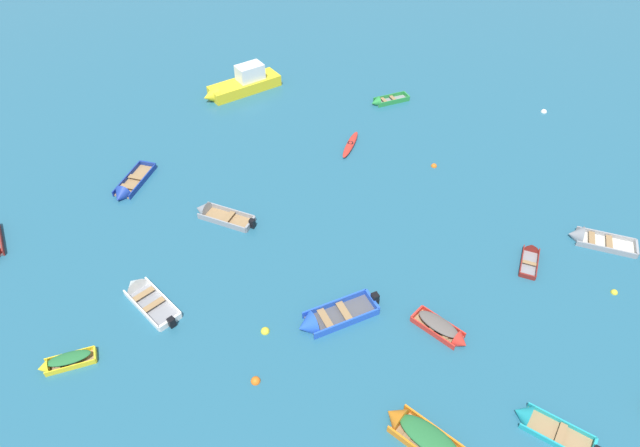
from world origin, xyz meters
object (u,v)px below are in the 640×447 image
(rowboat_blue_near_camera, at_px, (323,320))
(mooring_buoy_central, at_px, (434,166))
(rowboat_grey_center, at_px, (586,238))
(rowboat_green_cluster_outer, at_px, (383,101))
(rowboat_red_midfield_right, at_px, (446,331))
(rowboat_maroon_distant_center, at_px, (531,254))
(rowboat_deep_blue_near_left, at_px, (126,190))
(rowboat_turquoise_far_right, at_px, (536,422))
(rowboat_grey_foreground_center, at_px, (213,213))
(mooring_buoy_midfield, at_px, (256,381))
(kayak_red_midfield_left, at_px, (350,144))
(mooring_buoy_near_foreground, at_px, (544,112))
(rowboat_yellow_near_right, at_px, (61,362))
(rowboat_orange_outer_left, at_px, (416,430))
(motor_launch_yellow_outer_right, at_px, (240,85))
(rowboat_white_back_row_center, at_px, (142,293))
(mooring_buoy_outer_edge, at_px, (265,331))
(mooring_buoy_between_boats_right, at_px, (614,293))

(rowboat_blue_near_camera, distance_m, mooring_buoy_central, 15.82)
(rowboat_grey_center, relative_size, rowboat_green_cluster_outer, 1.25)
(rowboat_blue_near_camera, relative_size, rowboat_green_cluster_outer, 1.34)
(rowboat_red_midfield_right, height_order, rowboat_maroon_distant_center, rowboat_red_midfield_right)
(rowboat_deep_blue_near_left, height_order, rowboat_red_midfield_right, rowboat_deep_blue_near_left)
(rowboat_grey_center, relative_size, rowboat_blue_near_camera, 0.93)
(rowboat_turquoise_far_right, relative_size, rowboat_grey_foreground_center, 0.87)
(rowboat_grey_center, bearing_deg, rowboat_deep_blue_near_left, -176.82)
(rowboat_turquoise_far_right, xyz_separation_m, mooring_buoy_midfield, (-12.93, -0.62, -0.15))
(kayak_red_midfield_left, distance_m, mooring_buoy_near_foreground, 16.55)
(rowboat_red_midfield_right, xyz_separation_m, mooring_buoy_midfield, (-8.75, -4.64, -0.27))
(rowboat_green_cluster_outer, height_order, rowboat_yellow_near_right, rowboat_green_cluster_outer)
(rowboat_red_midfield_right, bearing_deg, kayak_red_midfield_left, 116.11)
(kayak_red_midfield_left, distance_m, rowboat_orange_outer_left, 22.31)
(motor_launch_yellow_outer_right, bearing_deg, rowboat_orange_outer_left, -57.89)
(kayak_red_midfield_left, distance_m, motor_launch_yellow_outer_right, 12.06)
(rowboat_blue_near_camera, bearing_deg, motor_launch_yellow_outer_right, 118.08)
(rowboat_grey_foreground_center, distance_m, mooring_buoy_midfield, 12.44)
(rowboat_orange_outer_left, height_order, rowboat_red_midfield_right, rowboat_orange_outer_left)
(rowboat_orange_outer_left, relative_size, rowboat_red_midfield_right, 1.28)
(rowboat_green_cluster_outer, bearing_deg, mooring_buoy_central, -59.43)
(rowboat_grey_foreground_center, bearing_deg, kayak_red_midfield_left, 52.69)
(rowboat_blue_near_camera, bearing_deg, rowboat_red_midfield_right, 5.54)
(rowboat_deep_blue_near_left, height_order, rowboat_maroon_distant_center, rowboat_deep_blue_near_left)
(kayak_red_midfield_left, distance_m, rowboat_white_back_row_center, 18.66)
(rowboat_red_midfield_right, bearing_deg, mooring_buoy_outer_edge, -169.06)
(kayak_red_midfield_left, xyz_separation_m, rowboat_yellow_near_right, (-10.58, -21.44, 0.09))
(mooring_buoy_between_boats_right, xyz_separation_m, mooring_buoy_central, (-10.43, 9.63, 0.00))
(rowboat_green_cluster_outer, bearing_deg, rowboat_turquoise_far_right, -68.68)
(rowboat_grey_center, height_order, rowboat_green_cluster_outer, rowboat_grey_center)
(rowboat_white_back_row_center, bearing_deg, rowboat_maroon_distant_center, 19.85)
(rowboat_red_midfield_right, distance_m, mooring_buoy_central, 14.51)
(rowboat_orange_outer_left, relative_size, mooring_buoy_near_foreground, 8.67)
(mooring_buoy_between_boats_right, height_order, mooring_buoy_outer_edge, mooring_buoy_outer_edge)
(rowboat_orange_outer_left, relative_size, mooring_buoy_between_boats_right, 10.72)
(rowboat_orange_outer_left, distance_m, rowboat_maroon_distant_center, 13.67)
(kayak_red_midfield_left, height_order, rowboat_yellow_near_right, rowboat_yellow_near_right)
(motor_launch_yellow_outer_right, xyz_separation_m, rowboat_blue_near_camera, (11.83, -22.18, -0.49))
(rowboat_green_cluster_outer, relative_size, rowboat_yellow_near_right, 1.18)
(rowboat_turquoise_far_right, height_order, mooring_buoy_central, rowboat_turquoise_far_right)
(mooring_buoy_central, relative_size, mooring_buoy_midfield, 0.89)
(rowboat_yellow_near_right, bearing_deg, rowboat_grey_center, 29.09)
(rowboat_grey_center, relative_size, mooring_buoy_central, 9.51)
(rowboat_turquoise_far_right, distance_m, rowboat_grey_foreground_center, 21.62)
(rowboat_grey_foreground_center, xyz_separation_m, mooring_buoy_central, (13.43, 8.25, -0.19))
(rowboat_turquoise_far_right, distance_m, rowboat_green_cluster_outer, 28.26)
(rowboat_deep_blue_near_left, bearing_deg, rowboat_red_midfield_right, -18.61)
(rowboat_blue_near_camera, distance_m, mooring_buoy_midfield, 4.70)
(rowboat_red_midfield_right, bearing_deg, mooring_buoy_between_boats_right, 28.11)
(mooring_buoy_midfield, relative_size, mooring_buoy_outer_edge, 1.02)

